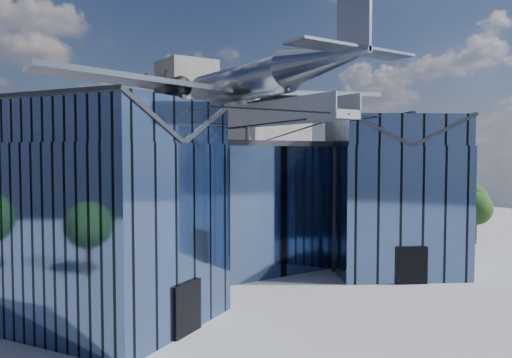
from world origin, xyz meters
TOP-DOWN VIEW (x-y plane):
  - ground_plane at (0.00, 0.00)m, footprint 120.00×120.00m
  - museum at (0.00, 5.82)m, footprint 32.88×24.50m
  - bg_towers at (1.45, 50.49)m, footprint 77.00×24.50m
  - tree_plaza_e at (26.30, 2.12)m, footprint 3.46×3.46m
  - tree_side_e at (31.60, 5.92)m, footprint 4.69×4.69m

SIDE VIEW (x-z plane):
  - ground_plane at x=0.00m, z-range 0.00..0.00m
  - tree_plaza_e at x=26.30m, z-range 0.91..6.07m
  - tree_side_e at x=31.60m, z-range 0.98..6.56m
  - museum at x=0.00m, z-range -3.26..14.34m
  - bg_towers at x=1.45m, z-range -2.99..23.01m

